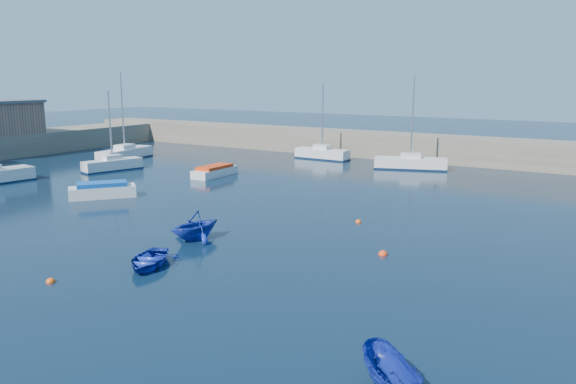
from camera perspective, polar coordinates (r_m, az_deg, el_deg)
The scene contains 14 objects.
ground at distance 21.97m, azimuth -23.51°, elevation -12.16°, with size 220.00×220.00×0.00m, color black.
back_wall at distance 60.01m, azimuth 15.15°, elevation 4.27°, with size 96.00×4.50×2.60m, color #716756.
sailboat_3 at distance 54.55m, azimuth -17.40°, elevation 2.69°, with size 2.90×5.64×7.28m.
sailboat_4 at distance 61.81m, azimuth -16.24°, elevation 3.78°, with size 2.96×7.15×9.10m.
sailboat_5 at distance 59.65m, azimuth 3.48°, elevation 3.94°, with size 5.92×1.83×7.85m.
sailboat_6 at distance 54.23m, azimuth 12.34°, elevation 2.92°, with size 6.90×3.85×8.73m.
motorboat_1 at distance 42.51m, azimuth -18.34°, elevation 0.17°, with size 4.08×4.59×1.12m.
motorboat_2 at distance 49.56m, azimuth -7.46°, elevation 2.12°, with size 1.71×4.67×0.96m.
dinghy_center at distance 26.53m, azimuth -13.98°, elevation -6.71°, with size 2.24×3.13×0.65m, color #172B9F.
dinghy_left at distance 30.23m, azimuth -9.43°, elevation -3.34°, with size 2.60×3.02×1.59m, color #172B9F.
dinghy_right at distance 16.14m, azimuth 10.47°, elevation -17.98°, with size 1.11×2.96×1.14m, color #172B9F.
buoy_0 at distance 26.00m, azimuth -22.96°, elevation -8.44°, with size 0.39×0.39×0.39m, color #E64B0C.
buoy_1 at distance 27.89m, azimuth 9.62°, elevation -6.32°, with size 0.47×0.47×0.47m, color red.
buoy_3 at distance 33.79m, azimuth 7.17°, elevation -3.08°, with size 0.37×0.37×0.37m, color #E64B0C.
Camera 1 is at (16.95, -11.11, 8.47)m, focal length 35.00 mm.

